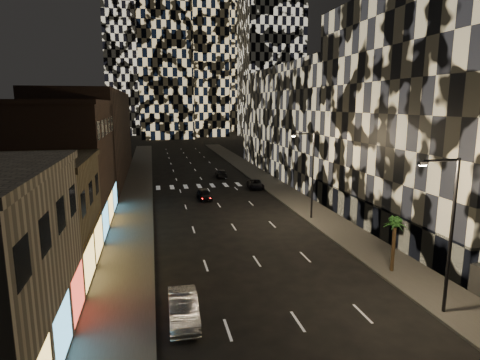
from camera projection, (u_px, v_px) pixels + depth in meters
name	position (u px, v px, depth m)	size (l,w,h in m)	color
sidewalk_left	(137.00, 188.00, 57.81)	(4.00, 120.00, 0.15)	#47443F
sidewalk_right	(270.00, 182.00, 62.02)	(4.00, 120.00, 0.15)	#47443F
curb_left	(152.00, 188.00, 58.25)	(0.20, 120.00, 0.15)	#4C4C47
curb_right	(257.00, 183.00, 61.58)	(0.20, 120.00, 0.15)	#4C4C47
retail_tan	(17.00, 222.00, 27.77)	(10.00, 10.00, 8.00)	olive
retail_brown	(55.00, 166.00, 39.39)	(10.00, 15.00, 12.00)	#473228
retail_filler_left	(92.00, 136.00, 64.63)	(10.00, 40.00, 14.00)	#473228
midrise_right	(451.00, 115.00, 37.63)	(16.00, 25.00, 22.00)	#232326
midrise_base	(371.00, 217.00, 37.77)	(0.60, 25.00, 3.00)	#383838
midrise_filler_right	(315.00, 122.00, 69.19)	(16.00, 40.00, 18.00)	#232326
streetlight_near	(448.00, 226.00, 22.31)	(2.55, 0.25, 9.00)	black
streetlight_far	(311.00, 169.00, 41.50)	(2.55, 0.25, 9.00)	black
car_silver_parked	(183.00, 309.00, 22.40)	(1.61, 4.61, 1.52)	#A8A8AE
car_dark_midlane	(204.00, 194.00, 51.13)	(1.57, 3.91, 1.33)	black
car_dark_oncoming	(221.00, 173.00, 66.90)	(1.76, 4.32, 1.25)	black
car_dark_rightlane	(255.00, 184.00, 57.99)	(2.10, 4.56, 1.27)	black
palm_tree	(395.00, 226.00, 28.41)	(2.05, 2.03, 4.03)	#47331E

